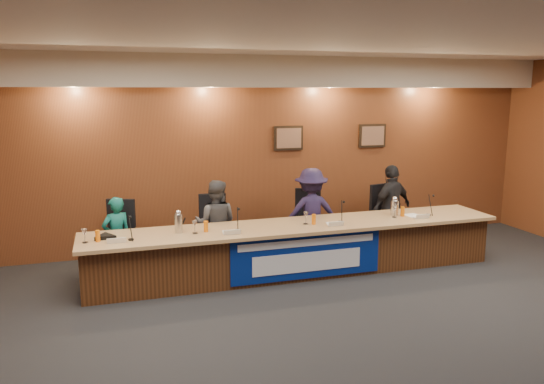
{
  "coord_description": "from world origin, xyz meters",
  "views": [
    {
      "loc": [
        -2.58,
        -4.63,
        2.65
      ],
      "look_at": [
        -0.28,
        2.74,
        1.17
      ],
      "focal_mm": 35.0,
      "sensor_mm": 36.0,
      "label": 1
    }
  ],
  "objects_px": {
    "panelist_d": "(391,208)",
    "office_chair_b": "(215,234)",
    "panelist_c": "(311,213)",
    "carafe_right": "(395,208)",
    "panelist_b": "(216,224)",
    "office_chair_a": "(117,242)",
    "banner": "(307,256)",
    "panelist_a": "(117,237)",
    "office_chair_d": "(388,220)",
    "office_chair_c": "(309,227)",
    "speakerphone": "(105,237)",
    "dais_body": "(297,250)",
    "carafe_left": "(179,223)"
  },
  "relations": [
    {
      "from": "banner",
      "to": "panelist_b",
      "type": "xyz_separation_m",
      "value": [
        -1.08,
        1.06,
        0.29
      ]
    },
    {
      "from": "panelist_a",
      "to": "office_chair_b",
      "type": "relative_size",
      "value": 2.44
    },
    {
      "from": "panelist_a",
      "to": "panelist_b",
      "type": "bearing_deg",
      "value": 157.82
    },
    {
      "from": "panelist_c",
      "to": "panelist_d",
      "type": "relative_size",
      "value": 1.0
    },
    {
      "from": "banner",
      "to": "speakerphone",
      "type": "height_order",
      "value": "speakerphone"
    },
    {
      "from": "banner",
      "to": "office_chair_b",
      "type": "bearing_deg",
      "value": 132.73
    },
    {
      "from": "dais_body",
      "to": "panelist_c",
      "type": "relative_size",
      "value": 4.14
    },
    {
      "from": "dais_body",
      "to": "banner",
      "type": "distance_m",
      "value": 0.42
    },
    {
      "from": "panelist_a",
      "to": "office_chair_d",
      "type": "height_order",
      "value": "panelist_a"
    },
    {
      "from": "dais_body",
      "to": "carafe_right",
      "type": "bearing_deg",
      "value": 1.4
    },
    {
      "from": "office_chair_a",
      "to": "office_chair_d",
      "type": "bearing_deg",
      "value": 22.25
    },
    {
      "from": "dais_body",
      "to": "speakerphone",
      "type": "xyz_separation_m",
      "value": [
        -2.67,
        -0.01,
        0.43
      ]
    },
    {
      "from": "panelist_a",
      "to": "speakerphone",
      "type": "relative_size",
      "value": 3.66
    },
    {
      "from": "panelist_a",
      "to": "carafe_right",
      "type": "relative_size",
      "value": 5.05
    },
    {
      "from": "office_chair_b",
      "to": "panelist_c",
      "type": "bearing_deg",
      "value": -0.2
    },
    {
      "from": "office_chair_c",
      "to": "speakerphone",
      "type": "xyz_separation_m",
      "value": [
        -3.14,
        -0.76,
        0.3
      ]
    },
    {
      "from": "panelist_c",
      "to": "office_chair_d",
      "type": "relative_size",
      "value": 3.02
    },
    {
      "from": "office_chair_c",
      "to": "panelist_d",
      "type": "bearing_deg",
      "value": 12.84
    },
    {
      "from": "office_chair_b",
      "to": "speakerphone",
      "type": "bearing_deg",
      "value": -151.13
    },
    {
      "from": "office_chair_b",
      "to": "carafe_left",
      "type": "distance_m",
      "value": 1.07
    },
    {
      "from": "panelist_d",
      "to": "office_chair_b",
      "type": "distance_m",
      "value": 3.0
    },
    {
      "from": "panelist_c",
      "to": "office_chair_a",
      "type": "xyz_separation_m",
      "value": [
        -2.99,
        0.1,
        -0.24
      ]
    },
    {
      "from": "banner",
      "to": "office_chair_d",
      "type": "distance_m",
      "value": 2.24
    },
    {
      "from": "banner",
      "to": "dais_body",
      "type": "bearing_deg",
      "value": 90.0
    },
    {
      "from": "panelist_c",
      "to": "office_chair_d",
      "type": "height_order",
      "value": "panelist_c"
    },
    {
      "from": "panelist_d",
      "to": "office_chair_b",
      "type": "bearing_deg",
      "value": -21.08
    },
    {
      "from": "panelist_b",
      "to": "office_chair_b",
      "type": "distance_m",
      "value": 0.21
    },
    {
      "from": "office_chair_c",
      "to": "office_chair_d",
      "type": "height_order",
      "value": "same"
    },
    {
      "from": "office_chair_c",
      "to": "speakerphone",
      "type": "distance_m",
      "value": 3.24
    },
    {
      "from": "office_chair_a",
      "to": "office_chair_d",
      "type": "relative_size",
      "value": 1.0
    },
    {
      "from": "panelist_b",
      "to": "office_chair_c",
      "type": "relative_size",
      "value": 2.79
    },
    {
      "from": "panelist_a",
      "to": "carafe_left",
      "type": "height_order",
      "value": "panelist_a"
    },
    {
      "from": "carafe_left",
      "to": "dais_body",
      "type": "bearing_deg",
      "value": 0.11
    },
    {
      "from": "panelist_c",
      "to": "office_chair_b",
      "type": "distance_m",
      "value": 1.57
    },
    {
      "from": "dais_body",
      "to": "carafe_left",
      "type": "bearing_deg",
      "value": -179.89
    },
    {
      "from": "panelist_a",
      "to": "panelist_c",
      "type": "xyz_separation_m",
      "value": [
        2.99,
        0.0,
        0.14
      ]
    },
    {
      "from": "dais_body",
      "to": "office_chair_b",
      "type": "xyz_separation_m",
      "value": [
        -1.08,
        0.75,
        0.13
      ]
    },
    {
      "from": "banner",
      "to": "carafe_left",
      "type": "height_order",
      "value": "carafe_left"
    },
    {
      "from": "panelist_c",
      "to": "carafe_right",
      "type": "xyz_separation_m",
      "value": [
        1.14,
        -0.61,
        0.14
      ]
    },
    {
      "from": "office_chair_c",
      "to": "office_chair_b",
      "type": "bearing_deg",
      "value": -163.21
    },
    {
      "from": "panelist_d",
      "to": "speakerphone",
      "type": "bearing_deg",
      "value": -11.03
    },
    {
      "from": "panelist_b",
      "to": "office_chair_a",
      "type": "relative_size",
      "value": 2.79
    },
    {
      "from": "panelist_b",
      "to": "speakerphone",
      "type": "xyz_separation_m",
      "value": [
        -1.59,
        -0.66,
        0.11
      ]
    },
    {
      "from": "panelist_b",
      "to": "dais_body",
      "type": "bearing_deg",
      "value": 169.66
    },
    {
      "from": "office_chair_c",
      "to": "office_chair_d",
      "type": "relative_size",
      "value": 1.0
    },
    {
      "from": "carafe_left",
      "to": "carafe_right",
      "type": "bearing_deg",
      "value": 0.73
    },
    {
      "from": "office_chair_d",
      "to": "carafe_left",
      "type": "bearing_deg",
      "value": 178.46
    },
    {
      "from": "panelist_c",
      "to": "office_chair_c",
      "type": "distance_m",
      "value": 0.26
    },
    {
      "from": "panelist_b",
      "to": "office_chair_c",
      "type": "xyz_separation_m",
      "value": [
        1.54,
        0.1,
        -0.19
      ]
    },
    {
      "from": "panelist_a",
      "to": "office_chair_d",
      "type": "bearing_deg",
      "value": 159.11
    }
  ]
}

